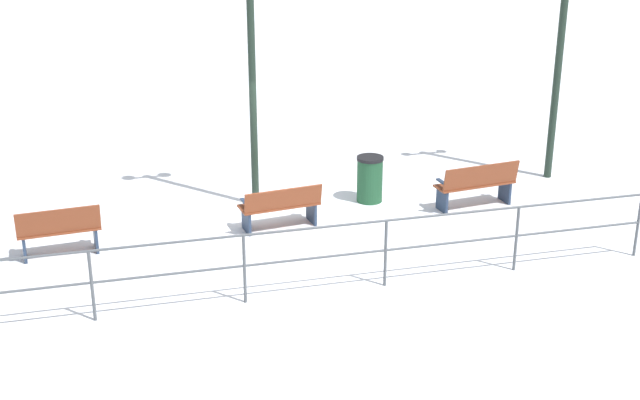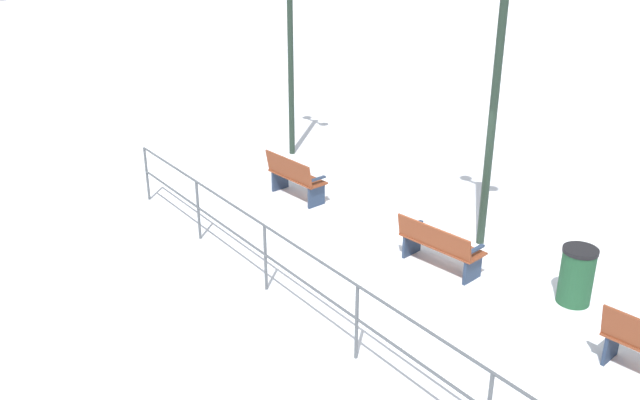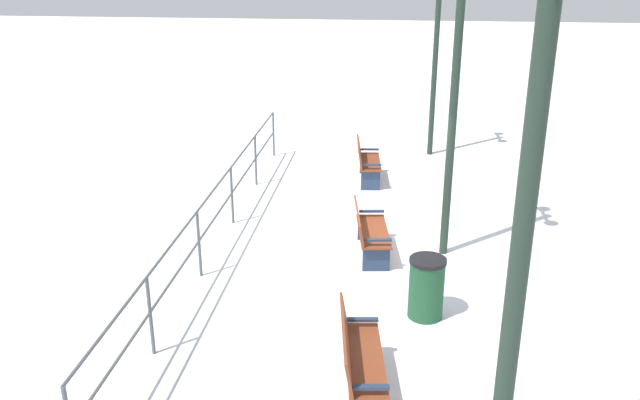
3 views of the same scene
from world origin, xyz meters
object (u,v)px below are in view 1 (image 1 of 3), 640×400
(bench_nearest, at_px, (477,184))
(bench_third, at_px, (59,230))
(trash_bin, at_px, (370,179))
(bench_second, at_px, (280,206))
(lamppost_middle, at_px, (251,35))
(lamppost_near, at_px, (562,33))

(bench_nearest, height_order, bench_third, same)
(trash_bin, bearing_deg, bench_third, 100.99)
(bench_second, distance_m, lamppost_middle, 3.21)
(trash_bin, bearing_deg, bench_nearest, -114.65)
(bench_nearest, bearing_deg, lamppost_near, -67.16)
(bench_third, relative_size, lamppost_near, 0.28)
(bench_third, xyz_separation_m, trash_bin, (1.15, -5.94, -0.02))
(trash_bin, bearing_deg, bench_second, 114.49)
(bench_nearest, xyz_separation_m, bench_third, (-0.28, 7.85, -0.01))
(lamppost_near, distance_m, trash_bin, 4.94)
(bench_nearest, xyz_separation_m, lamppost_middle, (1.27, 4.15, 2.86))
(bench_second, distance_m, trash_bin, 2.21)
(bench_third, bearing_deg, trash_bin, -83.56)
(bench_second, relative_size, lamppost_middle, 0.30)
(bench_third, distance_m, lamppost_near, 10.54)
(lamppost_near, xyz_separation_m, trash_bin, (-0.40, 4.15, -2.64))
(lamppost_middle, distance_m, trash_bin, 3.68)
(lamppost_near, height_order, lamppost_middle, lamppost_near)
(bench_second, bearing_deg, lamppost_middle, 2.59)
(bench_nearest, height_order, bench_second, bench_nearest)
(bench_second, xyz_separation_m, lamppost_middle, (1.31, 0.22, 2.92))
(lamppost_near, relative_size, lamppost_middle, 1.00)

